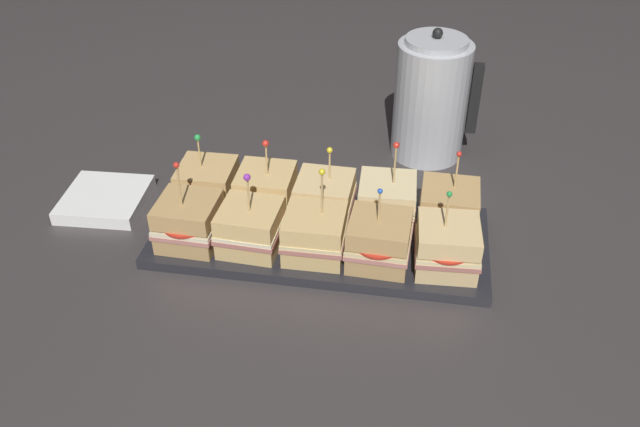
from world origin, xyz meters
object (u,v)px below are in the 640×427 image
object	(u,v)px
sandwich_front_far_right	(447,247)
sandwich_back_center	(326,198)
sandwich_front_left	(250,228)
sandwich_back_far_left	(208,186)
napkin_stack	(105,199)
sandwich_front_center	(316,234)
serving_platter	(320,237)
sandwich_back_left	(266,191)
sandwich_back_far_right	(449,209)
sandwich_back_right	(387,202)
kettle_steel	(431,99)
sandwich_front_right	(379,241)
sandwich_front_far_left	(189,222)

from	to	relation	value
sandwich_front_far_right	sandwich_back_center	distance (m)	0.23
sandwich_front_left	sandwich_back_far_left	xyz separation A→B (m)	(-0.10, 0.11, 0.00)
napkin_stack	sandwich_front_center	bearing A→B (deg)	-13.41
sandwich_back_center	serving_platter	bearing A→B (deg)	-92.43
sandwich_back_left	sandwich_back_far_right	size ratio (longest dim) A/B	0.98
sandwich_back_left	sandwich_back_far_right	xyz separation A→B (m)	(0.32, -0.00, -0.00)
sandwich_back_center	sandwich_back_right	world-z (taller)	sandwich_back_right
sandwich_back_left	sandwich_back_center	distance (m)	0.11
sandwich_front_left	sandwich_back_center	distance (m)	0.15
sandwich_back_far_right	kettle_steel	bearing A→B (deg)	98.73
sandwich_front_center	sandwich_front_right	world-z (taller)	sandwich_front_center
serving_platter	kettle_steel	world-z (taller)	kettle_steel
serving_platter	sandwich_front_far_left	distance (m)	0.22
sandwich_back_left	kettle_steel	size ratio (longest dim) A/B	0.54
sandwich_front_far_left	sandwich_front_far_right	bearing A→B (deg)	0.25
sandwich_back_right	sandwich_front_right	bearing A→B (deg)	-91.80
sandwich_front_far_left	sandwich_front_center	bearing A→B (deg)	0.66
sandwich_front_left	sandwich_back_left	world-z (taller)	sandwich_back_left
sandwich_back_right	sandwich_back_far_right	size ratio (longest dim) A/B	1.08
sandwich_front_center	sandwich_back_left	distance (m)	0.15
sandwich_back_right	kettle_steel	size ratio (longest dim) A/B	0.60
sandwich_back_right	sandwich_back_far_right	distance (m)	0.11
sandwich_front_far_left	sandwich_front_center	distance (m)	0.21
serving_platter	sandwich_back_right	world-z (taller)	sandwich_back_right
sandwich_front_right	sandwich_back_left	bearing A→B (deg)	152.60
serving_platter	sandwich_front_far_left	world-z (taller)	sandwich_front_far_left
sandwich_back_left	sandwich_back_far_right	bearing A→B (deg)	-0.32
sandwich_back_right	napkin_stack	size ratio (longest dim) A/B	1.04
sandwich_front_center	sandwich_back_far_left	bearing A→B (deg)	153.56
napkin_stack	sandwich_back_left	bearing A→B (deg)	1.26
sandwich_back_far_left	sandwich_back_center	world-z (taller)	sandwich_back_far_left
serving_platter	napkin_stack	xyz separation A→B (m)	(-0.41, 0.05, 0.00)
serving_platter	sandwich_back_far_left	size ratio (longest dim) A/B	3.97
sandwich_front_far_left	kettle_steel	world-z (taller)	kettle_steel
serving_platter	sandwich_front_left	bearing A→B (deg)	-153.98
sandwich_back_far_right	sandwich_back_far_left	bearing A→B (deg)	179.61
sandwich_back_left	napkin_stack	bearing A→B (deg)	-178.74
sandwich_front_center	sandwich_front_right	size ratio (longest dim) A/B	1.13
sandwich_front_far_left	sandwich_back_far_left	xyz separation A→B (m)	(-0.00, 0.11, 0.00)
sandwich_front_left	sandwich_back_right	size ratio (longest dim) A/B	0.90
sandwich_front_right	napkin_stack	world-z (taller)	sandwich_front_right
napkin_stack	sandwich_front_right	bearing A→B (deg)	-11.18
napkin_stack	sandwich_front_left	bearing A→B (deg)	-17.92
sandwich_front_far_right	sandwich_back_far_left	size ratio (longest dim) A/B	1.00
sandwich_front_far_left	sandwich_back_far_left	bearing A→B (deg)	90.33
sandwich_back_far_right	serving_platter	bearing A→B (deg)	-166.59
serving_platter	sandwich_front_far_left	size ratio (longest dim) A/B	3.57
sandwich_back_left	sandwich_front_center	bearing A→B (deg)	-44.51
sandwich_front_far_left	sandwich_back_center	xyz separation A→B (m)	(0.21, 0.11, -0.00)
sandwich_back_left	sandwich_back_right	distance (m)	0.21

